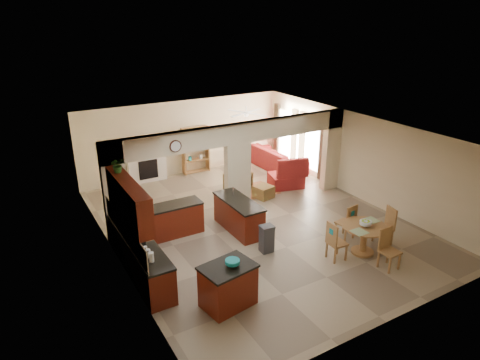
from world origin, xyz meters
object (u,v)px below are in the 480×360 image
sofa (276,158)px  armchair (238,182)px  dining_table (364,235)px  kitchen_island (228,285)px

sofa → armchair: bearing=116.9°
dining_table → armchair: (-0.75, 5.14, -0.16)m
kitchen_island → dining_table: size_ratio=1.07×
kitchen_island → sofa: kitchen_island is taller
kitchen_island → armchair: size_ratio=1.56×
dining_table → sofa: bearing=74.7°
dining_table → kitchen_island: bearing=-178.5°
kitchen_island → sofa: size_ratio=0.43×
sofa → kitchen_island: bearing=137.7°
armchair → dining_table: bearing=73.7°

